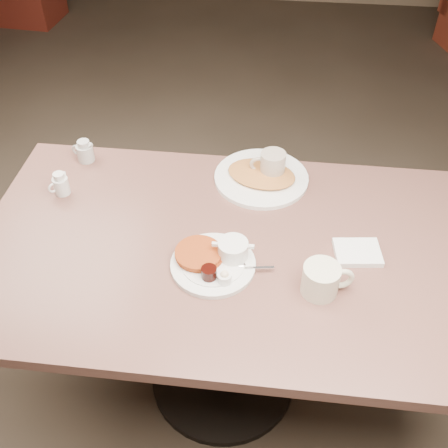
# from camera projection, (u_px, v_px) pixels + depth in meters

# --- Properties ---
(room) EXTENTS (7.04, 8.04, 2.84)m
(room) POSITION_uv_depth(u_px,v_px,m) (223.00, 34.00, 1.13)
(room) COLOR #4C3F33
(room) RESTS_ON ground
(diner_table) EXTENTS (1.50, 0.90, 0.75)m
(diner_table) POSITION_uv_depth(u_px,v_px,m) (223.00, 282.00, 1.69)
(diner_table) COLOR #84564C
(diner_table) RESTS_ON ground
(main_plate) EXTENTS (0.30, 0.25, 0.07)m
(main_plate) POSITION_uv_depth(u_px,v_px,m) (215.00, 259.00, 1.51)
(main_plate) COLOR white
(main_plate) RESTS_ON diner_table
(coffee_mug_near) EXTENTS (0.15, 0.12, 0.09)m
(coffee_mug_near) POSITION_uv_depth(u_px,v_px,m) (322.00, 279.00, 1.42)
(coffee_mug_near) COLOR white
(coffee_mug_near) RESTS_ON diner_table
(napkin) EXTENTS (0.14, 0.12, 0.02)m
(napkin) POSITION_uv_depth(u_px,v_px,m) (357.00, 252.00, 1.54)
(napkin) COLOR white
(napkin) RESTS_ON diner_table
(coffee_mug_far) EXTENTS (0.12, 0.09, 0.10)m
(coffee_mug_far) POSITION_uv_depth(u_px,v_px,m) (272.00, 166.00, 1.78)
(coffee_mug_far) COLOR #BFAF9F
(coffee_mug_far) RESTS_ON diner_table
(creamer_left) EXTENTS (0.07, 0.07, 0.08)m
(creamer_left) POSITION_uv_depth(u_px,v_px,m) (61.00, 184.00, 1.73)
(creamer_left) COLOR white
(creamer_left) RESTS_ON diner_table
(creamer_right) EXTENTS (0.09, 0.07, 0.08)m
(creamer_right) POSITION_uv_depth(u_px,v_px,m) (85.00, 151.00, 1.86)
(creamer_right) COLOR beige
(creamer_right) RESTS_ON diner_table
(hash_plate) EXTENTS (0.39, 0.39, 0.04)m
(hash_plate) POSITION_uv_depth(u_px,v_px,m) (261.00, 176.00, 1.80)
(hash_plate) COLOR white
(hash_plate) RESTS_ON diner_table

